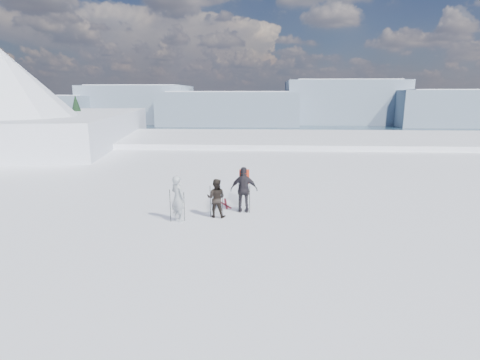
% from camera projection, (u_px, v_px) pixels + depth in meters
% --- Properties ---
extents(lake_basin, '(820.00, 820.00, 71.62)m').
position_uv_depth(lake_basin, '(269.00, 196.00, 43.48)').
color(lake_basin, white).
rests_on(lake_basin, ground).
extents(far_mountain_range, '(770.00, 110.00, 53.00)m').
position_uv_depth(far_mountain_range, '(287.00, 105.00, 455.41)').
color(far_mountain_range, slate).
rests_on(far_mountain_range, ground).
extents(near_ridge, '(31.37, 35.68, 25.62)m').
position_uv_depth(near_ridge, '(41.00, 169.00, 43.64)').
color(near_ridge, white).
rests_on(near_ridge, ground).
extents(skier_grey, '(0.82, 0.79, 1.89)m').
position_uv_depth(skier_grey, '(178.00, 198.00, 14.98)').
color(skier_grey, '#8D949A').
rests_on(skier_grey, ground).
extents(skier_dark, '(0.87, 0.72, 1.64)m').
position_uv_depth(skier_dark, '(216.00, 198.00, 15.51)').
color(skier_dark, black).
rests_on(skier_dark, ground).
extents(skier_pack, '(1.17, 0.49, 2.00)m').
position_uv_depth(skier_pack, '(244.00, 190.00, 16.13)').
color(skier_pack, black).
rests_on(skier_pack, ground).
extents(backpack, '(0.43, 0.24, 0.59)m').
position_uv_depth(backpack, '(244.00, 159.00, 16.09)').
color(backpack, red).
rests_on(backpack, skier_pack).
extents(ski_poles, '(3.16, 1.40, 1.37)m').
position_uv_depth(ski_poles, '(213.00, 202.00, 15.53)').
color(ski_poles, black).
rests_on(ski_poles, ground).
extents(skis_loose, '(0.97, 1.69, 0.03)m').
position_uv_depth(skis_loose, '(224.00, 204.00, 17.56)').
color(skis_loose, black).
rests_on(skis_loose, ground).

